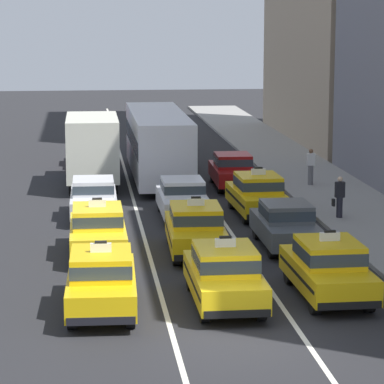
# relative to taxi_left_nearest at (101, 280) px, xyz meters

# --- Properties ---
(ground_plane) EXTENTS (160.00, 160.00, 0.00)m
(ground_plane) POSITION_rel_taxi_left_nearest_xyz_m (3.30, -2.75, -0.88)
(ground_plane) COLOR #232326
(lane_stripe_left_center) EXTENTS (0.14, 80.00, 0.01)m
(lane_stripe_left_center) POSITION_rel_taxi_left_nearest_xyz_m (1.70, 17.25, -0.87)
(lane_stripe_left_center) COLOR silver
(lane_stripe_left_center) RESTS_ON ground
(lane_stripe_center_right) EXTENTS (0.14, 80.00, 0.01)m
(lane_stripe_center_right) POSITION_rel_taxi_left_nearest_xyz_m (4.90, 17.25, -0.87)
(lane_stripe_center_right) COLOR silver
(lane_stripe_center_right) RESTS_ON ground
(sidewalk_curb) EXTENTS (4.00, 90.00, 0.15)m
(sidewalk_curb) POSITION_rel_taxi_left_nearest_xyz_m (10.50, 12.25, -0.80)
(sidewalk_curb) COLOR gray
(sidewalk_curb) RESTS_ON ground
(taxi_left_nearest) EXTENTS (1.95, 4.61, 1.96)m
(taxi_left_nearest) POSITION_rel_taxi_left_nearest_xyz_m (0.00, 0.00, 0.00)
(taxi_left_nearest) COLOR black
(taxi_left_nearest) RESTS_ON ground
(taxi_left_second) EXTENTS (1.82, 4.56, 1.96)m
(taxi_left_second) POSITION_rel_taxi_left_nearest_xyz_m (0.01, 6.24, 0.00)
(taxi_left_second) COLOR black
(taxi_left_second) RESTS_ON ground
(sedan_left_third) EXTENTS (1.81, 4.32, 1.58)m
(sedan_left_third) POSITION_rel_taxi_left_nearest_xyz_m (-0.04, 12.30, -0.03)
(sedan_left_third) COLOR black
(sedan_left_third) RESTS_ON ground
(box_truck_left_fourth) EXTENTS (2.33, 6.97, 3.27)m
(box_truck_left_fourth) POSITION_rel_taxi_left_nearest_xyz_m (0.02, 19.83, 0.90)
(box_truck_left_fourth) COLOR black
(box_truck_left_fourth) RESTS_ON ground
(sedan_left_fifth) EXTENTS (1.79, 4.31, 1.58)m
(sedan_left_fifth) POSITION_rel_taxi_left_nearest_xyz_m (-0.05, 26.31, -0.03)
(sedan_left_fifth) COLOR black
(sedan_left_fifth) RESTS_ON ground
(taxi_center_nearest) EXTENTS (1.84, 4.57, 1.96)m
(taxi_center_nearest) POSITION_rel_taxi_left_nearest_xyz_m (3.36, 0.21, 0.00)
(taxi_center_nearest) COLOR black
(taxi_center_nearest) RESTS_ON ground
(taxi_center_second) EXTENTS (1.95, 4.61, 1.96)m
(taxi_center_second) POSITION_rel_taxi_left_nearest_xyz_m (3.24, 6.12, 0.00)
(taxi_center_second) COLOR black
(taxi_center_second) RESTS_ON ground
(sedan_center_third) EXTENTS (1.77, 4.30, 1.58)m
(sedan_center_third) POSITION_rel_taxi_left_nearest_xyz_m (3.39, 11.88, -0.03)
(sedan_center_third) COLOR black
(sedan_center_third) RESTS_ON ground
(bus_center_fourth) EXTENTS (2.56, 11.21, 3.22)m
(bus_center_fourth) POSITION_rel_taxi_left_nearest_xyz_m (3.17, 21.21, 0.94)
(bus_center_fourth) COLOR black
(bus_center_fourth) RESTS_ON ground
(sedan_center_fifth) EXTENTS (1.86, 4.34, 1.58)m
(sedan_center_fifth) POSITION_rel_taxi_left_nearest_xyz_m (3.44, 30.83, -0.03)
(sedan_center_fifth) COLOR black
(sedan_center_fifth) RESTS_ON ground
(taxi_right_nearest) EXTENTS (1.88, 4.59, 1.96)m
(taxi_right_nearest) POSITION_rel_taxi_left_nearest_xyz_m (6.34, 0.61, 0.00)
(taxi_right_nearest) COLOR black
(taxi_right_nearest) RESTS_ON ground
(sedan_right_second) EXTENTS (1.77, 4.30, 1.58)m
(sedan_right_second) POSITION_rel_taxi_left_nearest_xyz_m (6.38, 6.62, -0.03)
(sedan_right_second) COLOR black
(sedan_right_second) RESTS_ON ground
(taxi_right_third) EXTENTS (1.92, 4.60, 1.96)m
(taxi_right_third) POSITION_rel_taxi_left_nearest_xyz_m (6.39, 12.09, 0.00)
(taxi_right_third) COLOR black
(taxi_right_third) RESTS_ON ground
(sedan_right_fourth) EXTENTS (1.84, 4.33, 1.58)m
(sedan_right_fourth) POSITION_rel_taxi_left_nearest_xyz_m (6.37, 18.47, -0.03)
(sedan_right_fourth) COLOR black
(sedan_right_fourth) RESTS_ON ground
(pedestrian_by_storefront) EXTENTS (0.47, 0.24, 1.59)m
(pedestrian_by_storefront) POSITION_rel_taxi_left_nearest_xyz_m (9.32, 10.72, 0.07)
(pedestrian_by_storefront) COLOR #23232D
(pedestrian_by_storefront) RESTS_ON sidewalk_curb
(pedestrian_trailing) EXTENTS (0.36, 0.24, 1.65)m
(pedestrian_trailing) POSITION_rel_taxi_left_nearest_xyz_m (9.91, 18.07, 0.11)
(pedestrian_trailing) COLOR slate
(pedestrian_trailing) RESTS_ON sidewalk_curb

